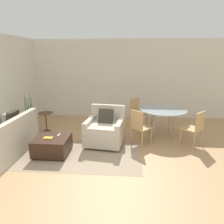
% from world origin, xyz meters
% --- Properties ---
extents(ground_plane, '(20.00, 20.00, 0.00)m').
position_xyz_m(ground_plane, '(0.00, 0.00, 0.00)').
color(ground_plane, tan).
extents(wall_back, '(12.00, 0.06, 2.75)m').
position_xyz_m(wall_back, '(0.00, 3.95, 1.38)').
color(wall_back, silver).
rests_on(wall_back, ground_plane).
extents(area_rug, '(2.87, 1.60, 0.01)m').
position_xyz_m(area_rug, '(-0.53, 0.86, 0.00)').
color(area_rug, gray).
rests_on(area_rug, ground_plane).
extents(couch, '(0.92, 1.90, 0.94)m').
position_xyz_m(couch, '(-2.18, 0.69, 0.31)').
color(couch, beige).
rests_on(couch, ground_plane).
extents(armchair, '(1.01, 1.05, 0.93)m').
position_xyz_m(armchair, '(0.04, 1.52, 0.36)').
color(armchair, beige).
rests_on(armchair, ground_plane).
extents(ottoman, '(0.75, 0.71, 0.40)m').
position_xyz_m(ottoman, '(-1.10, 0.84, 0.22)').
color(ottoman, '#382319').
rests_on(ottoman, ground_plane).
extents(book_stack, '(0.21, 0.13, 0.02)m').
position_xyz_m(book_stack, '(-1.16, 0.78, 0.41)').
color(book_stack, gold).
rests_on(book_stack, ottoman).
extents(tv_remote_primary, '(0.05, 0.13, 0.01)m').
position_xyz_m(tv_remote_primary, '(-0.99, 1.00, 0.41)').
color(tv_remote_primary, '#B7B7BC').
rests_on(tv_remote_primary, ottoman).
extents(potted_plant, '(0.38, 0.38, 1.24)m').
position_xyz_m(potted_plant, '(-2.26, 2.20, 0.26)').
color(potted_plant, '#333338').
rests_on(potted_plant, ground_plane).
extents(side_table, '(0.42, 0.42, 0.57)m').
position_xyz_m(side_table, '(-1.79, 2.23, 0.40)').
color(side_table, '#4C3828').
rests_on(side_table, ground_plane).
extents(dining_table, '(1.28, 1.28, 0.76)m').
position_xyz_m(dining_table, '(1.58, 2.18, 0.69)').
color(dining_table, '#99A8AD').
rests_on(dining_table, ground_plane).
extents(dining_chair_near_left, '(0.59, 0.59, 0.90)m').
position_xyz_m(dining_chair_near_left, '(0.90, 1.50, 0.52)').
color(dining_chair_near_left, tan).
rests_on(dining_chair_near_left, ground_plane).
extents(dining_chair_near_right, '(0.59, 0.59, 0.90)m').
position_xyz_m(dining_chair_near_right, '(2.25, 1.50, 0.52)').
color(dining_chair_near_right, tan).
rests_on(dining_chair_near_right, ground_plane).
extents(dining_chair_far_left, '(0.59, 0.59, 0.90)m').
position_xyz_m(dining_chair_far_left, '(0.90, 2.86, 0.52)').
color(dining_chair_far_left, tan).
rests_on(dining_chair_far_left, ground_plane).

